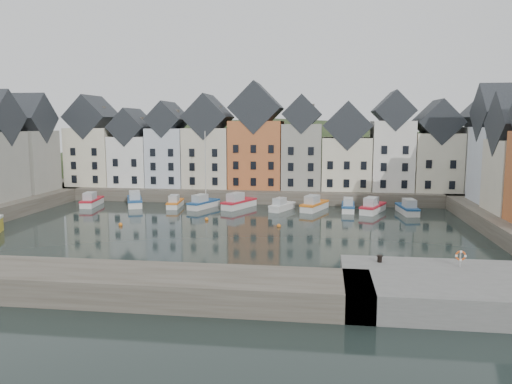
% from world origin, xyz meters
% --- Properties ---
extents(ground, '(260.00, 260.00, 0.00)m').
position_xyz_m(ground, '(0.00, 0.00, 0.00)').
color(ground, black).
rests_on(ground, ground).
extents(far_quay, '(90.00, 16.00, 2.00)m').
position_xyz_m(far_quay, '(0.00, 30.00, 1.00)').
color(far_quay, '#4A4439').
rests_on(far_quay, ground).
extents(near_quay, '(18.00, 10.00, 2.00)m').
position_xyz_m(near_quay, '(22.00, -20.00, 1.00)').
color(near_quay, '#60605E').
rests_on(near_quay, ground).
extents(near_wall, '(50.00, 6.00, 2.00)m').
position_xyz_m(near_wall, '(-10.00, -22.00, 1.00)').
color(near_wall, '#4A4439').
rests_on(near_wall, ground).
extents(hillside, '(153.60, 70.40, 64.00)m').
position_xyz_m(hillside, '(0.02, 56.00, -17.96)').
color(hillside, '#21341A').
rests_on(hillside, ground).
extents(far_terrace, '(72.37, 8.16, 17.78)m').
position_xyz_m(far_terrace, '(3.21, 28.00, 8.88)').
color(far_terrace, '#EFE7C8').
rests_on(far_terrace, far_quay).
extents(left_terrace, '(7.65, 17.00, 15.69)m').
position_xyz_m(left_terrace, '(-36.00, 13.50, 8.88)').
color(left_terrace, '#99978B').
rests_on(left_terrace, left_quay).
extents(mooring_buoys, '(20.50, 5.50, 0.50)m').
position_xyz_m(mooring_buoys, '(-4.00, 5.33, 0.15)').
color(mooring_buoys, orange).
rests_on(mooring_buoys, ground).
extents(boat_a, '(2.85, 6.61, 2.45)m').
position_xyz_m(boat_a, '(-24.74, 17.14, 0.73)').
color(boat_a, silver).
rests_on(boat_a, ground).
extents(boat_b, '(4.71, 7.26, 2.68)m').
position_xyz_m(boat_b, '(-17.99, 18.01, 0.80)').
color(boat_b, silver).
rests_on(boat_b, ground).
extents(boat_c, '(2.34, 5.86, 2.19)m').
position_xyz_m(boat_c, '(-11.32, 17.66, 0.65)').
color(boat_c, silver).
rests_on(boat_c, ground).
extents(boat_d, '(4.12, 6.52, 11.95)m').
position_xyz_m(boat_d, '(-6.83, 17.46, 0.78)').
color(boat_d, silver).
rests_on(boat_d, ground).
extents(boat_e, '(4.84, 7.17, 2.65)m').
position_xyz_m(boat_e, '(-1.44, 18.25, 0.79)').
color(boat_e, silver).
rests_on(boat_e, ground).
extents(boat_f, '(3.75, 5.84, 2.15)m').
position_xyz_m(boat_f, '(5.30, 17.11, 0.64)').
color(boat_f, silver).
rests_on(boat_f, ground).
extents(boat_g, '(4.36, 7.01, 2.58)m').
position_xyz_m(boat_g, '(10.12, 17.83, 0.77)').
color(boat_g, silver).
rests_on(boat_g, ground).
extents(boat_h, '(2.11, 6.01, 2.28)m').
position_xyz_m(boat_h, '(15.12, 17.73, 0.68)').
color(boat_h, silver).
rests_on(boat_h, ground).
extents(boat_i, '(4.47, 6.98, 2.57)m').
position_xyz_m(boat_i, '(18.60, 16.96, 0.76)').
color(boat_i, silver).
rests_on(boat_i, ground).
extents(boat_j, '(2.70, 6.60, 2.46)m').
position_xyz_m(boat_j, '(23.51, 16.71, 0.73)').
color(boat_j, silver).
rests_on(boat_j, ground).
extents(mooring_bollard, '(0.48, 0.48, 0.56)m').
position_xyz_m(mooring_bollard, '(15.99, -16.90, 2.31)').
color(mooring_bollard, black).
rests_on(mooring_bollard, near_quay).
extents(life_ring_post, '(0.80, 0.17, 1.30)m').
position_xyz_m(life_ring_post, '(21.95, -17.44, 2.86)').
color(life_ring_post, gray).
rests_on(life_ring_post, near_quay).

